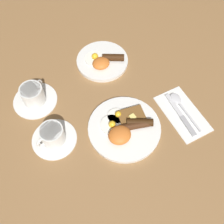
# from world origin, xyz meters

# --- Properties ---
(ground_plane) EXTENTS (3.00, 3.00, 0.00)m
(ground_plane) POSITION_xyz_m (0.00, 0.00, 0.00)
(ground_plane) COLOR olive
(breakfast_plate_near) EXTENTS (0.26, 0.26, 0.05)m
(breakfast_plate_near) POSITION_xyz_m (0.00, -0.00, 0.01)
(breakfast_plate_near) COLOR white
(breakfast_plate_near) RESTS_ON ground_plane
(breakfast_plate_far) EXTENTS (0.21, 0.21, 0.05)m
(breakfast_plate_far) POSITION_xyz_m (0.06, 0.32, 0.01)
(breakfast_plate_far) COLOR white
(breakfast_plate_far) RESTS_ON ground_plane
(teacup_near) EXTENTS (0.16, 0.16, 0.07)m
(teacup_near) POSITION_xyz_m (-0.24, 0.07, 0.03)
(teacup_near) COLOR white
(teacup_near) RESTS_ON ground_plane
(teacup_far) EXTENTS (0.17, 0.17, 0.08)m
(teacup_far) POSITION_xyz_m (-0.25, 0.25, 0.03)
(teacup_far) COLOR white
(teacup_far) RESTS_ON ground_plane
(napkin) EXTENTS (0.13, 0.22, 0.01)m
(napkin) POSITION_xyz_m (0.22, -0.04, 0.00)
(napkin) COLOR white
(napkin) RESTS_ON ground_plane
(knife) EXTENTS (0.02, 0.19, 0.01)m
(knife) POSITION_xyz_m (0.21, -0.05, 0.01)
(knife) COLOR silver
(knife) RESTS_ON napkin
(spoon) EXTENTS (0.04, 0.18, 0.01)m
(spoon) POSITION_xyz_m (0.23, 0.01, 0.01)
(spoon) COLOR silver
(spoon) RESTS_ON napkin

